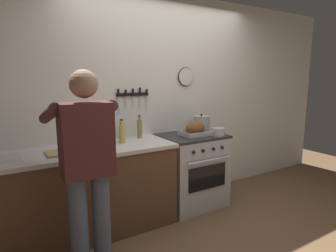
% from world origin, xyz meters
% --- Properties ---
extents(ground_plane, '(8.00, 8.00, 0.00)m').
position_xyz_m(ground_plane, '(0.00, 0.00, 0.00)').
color(ground_plane, brown).
extents(wall_back, '(6.00, 0.13, 2.60)m').
position_xyz_m(wall_back, '(0.00, 1.35, 1.30)').
color(wall_back, white).
rests_on(wall_back, ground).
extents(counter_block, '(2.03, 0.65, 0.90)m').
position_xyz_m(counter_block, '(-1.21, 0.99, 0.46)').
color(counter_block, brown).
rests_on(counter_block, ground).
extents(stove, '(0.76, 0.67, 0.90)m').
position_xyz_m(stove, '(0.22, 0.99, 0.45)').
color(stove, '#BCBCC1').
rests_on(stove, ground).
extents(person_cook, '(0.51, 0.63, 1.66)m').
position_xyz_m(person_cook, '(-1.25, 0.34, 0.95)').
color(person_cook, '#4C566B').
rests_on(person_cook, ground).
extents(roasting_pan, '(0.35, 0.26, 0.18)m').
position_xyz_m(roasting_pan, '(0.21, 0.90, 0.98)').
color(roasting_pan, '#B7B7BC').
rests_on(roasting_pan, stove).
extents(stock_pot, '(0.23, 0.23, 0.23)m').
position_xyz_m(stock_pot, '(0.46, 1.12, 1.00)').
color(stock_pot, '#B7B7BC').
rests_on(stock_pot, stove).
extents(saucepan, '(0.16, 0.16, 0.10)m').
position_xyz_m(saucepan, '(0.45, 0.78, 0.95)').
color(saucepan, '#B7B7BC').
rests_on(saucepan, stove).
extents(cutting_board, '(0.36, 0.24, 0.02)m').
position_xyz_m(cutting_board, '(-1.28, 0.92, 0.91)').
color(cutting_board, tan).
rests_on(cutting_board, counter_block).
extents(bottle_cooking_oil, '(0.07, 0.07, 0.26)m').
position_xyz_m(bottle_cooking_oil, '(-0.68, 1.03, 1.01)').
color(bottle_cooking_oil, gold).
rests_on(bottle_cooking_oil, counter_block).
extents(bottle_vinegar, '(0.06, 0.06, 0.27)m').
position_xyz_m(bottle_vinegar, '(-0.41, 1.16, 1.01)').
color(bottle_vinegar, '#997F4C').
rests_on(bottle_vinegar, counter_block).
extents(bottle_dish_soap, '(0.06, 0.06, 0.24)m').
position_xyz_m(bottle_dish_soap, '(-0.61, 1.20, 1.00)').
color(bottle_dish_soap, '#338CCC').
rests_on(bottle_dish_soap, counter_block).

